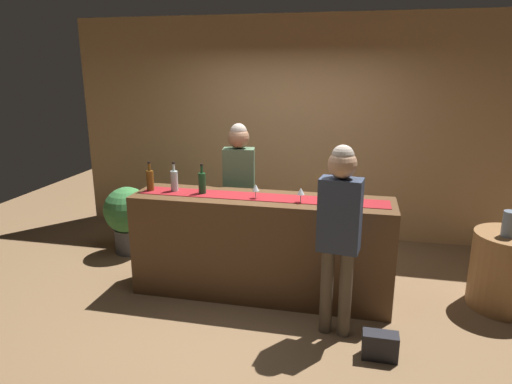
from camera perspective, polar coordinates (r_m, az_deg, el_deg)
The scene contains 16 objects.
ground_plane at distance 4.79m, azimuth 0.63°, elevation -12.56°, with size 10.00×10.00×0.00m, color brown.
back_wall at distance 6.15m, azimuth 4.39°, elevation 7.93°, with size 6.00×0.12×2.90m, color tan.
bar_counter at distance 4.57m, azimuth 0.65°, elevation -6.86°, with size 2.55×0.60×1.03m, color #543821.
counter_runner_cloth at distance 4.40m, azimuth 0.67°, elevation -0.63°, with size 2.43×0.28×0.01m, color maroon.
wine_bottle_green at distance 4.53m, azimuth -6.78°, elevation 1.18°, with size 0.07×0.07×0.30m.
wine_bottle_clear at distance 4.66m, azimuth -10.23°, elevation 1.43°, with size 0.07×0.07×0.30m.
wine_bottle_amber at distance 4.73m, azimuth -13.17°, elevation 1.47°, with size 0.07×0.07×0.30m.
wine_glass_near_customer at distance 4.33m, azimuth -0.04°, elevation 0.50°, with size 0.07×0.07×0.14m.
wine_glass_mid_counter at distance 4.27m, azimuth 8.66°, elevation 0.13°, with size 0.07×0.07×0.14m.
wine_glass_far_end at distance 4.22m, azimuth 5.65°, elevation 0.04°, with size 0.07×0.07×0.14m.
bartender at distance 5.03m, azimuth -2.15°, elevation 1.36°, with size 0.37×0.25×1.67m.
customer_sipping at distance 3.78m, azimuth 10.44°, elevation -3.74°, with size 0.36×0.24×1.66m.
round_side_table at distance 5.01m, azimuth 29.08°, elevation -8.65°, with size 0.68×0.68×0.74m, color olive.
vase_on_side_table at distance 4.77m, azimuth 29.25°, elevation -3.51°, with size 0.13×0.13×0.24m, color slate.
potted_plant_tall at distance 5.82m, azimuth -15.81°, elevation -2.82°, with size 0.57×0.57×0.84m.
handbag at distance 3.93m, azimuth 15.31°, elevation -18.12°, with size 0.28×0.14×0.22m, color black.
Camera 1 is at (0.87, -4.14, 2.25)m, focal length 31.85 mm.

